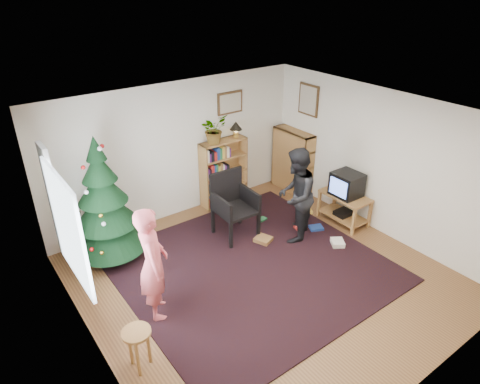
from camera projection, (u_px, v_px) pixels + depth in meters
floor at (263, 277)px, 6.49m from camera, size 5.00×5.00×0.00m
ceiling at (268, 118)px, 5.34m from camera, size 5.00×5.00×0.00m
wall_back at (178, 151)px, 7.70m from camera, size 5.00×0.02×2.50m
wall_front at (430, 307)px, 4.13m from camera, size 5.00×0.02×2.50m
wall_left at (86, 273)px, 4.60m from camera, size 0.02×5.00×2.50m
wall_right at (380, 163)px, 7.23m from camera, size 0.02×5.00×2.50m
rug at (251, 267)px, 6.70m from camera, size 3.80×3.60×0.02m
window_pane at (68, 228)px, 4.93m from camera, size 0.04×1.20×1.40m
curtain at (54, 204)px, 5.45m from camera, size 0.06×0.35×1.60m
picture_back at (230, 103)px, 7.97m from camera, size 0.55×0.03×0.42m
picture_right at (309, 100)px, 8.15m from camera, size 0.03×0.50×0.60m
christmas_tree at (105, 211)px, 6.55m from camera, size 1.15×1.15×2.09m
bookshelf_back at (224, 171)px, 8.32m from camera, size 0.95×0.30×1.30m
bookshelf_right at (293, 160)px, 8.81m from camera, size 0.30×0.95×1.30m
tv_stand at (344, 206)px, 7.80m from camera, size 0.49×0.89×0.55m
crt_tv at (347, 184)px, 7.60m from camera, size 0.45×0.49×0.43m
armchair at (231, 201)px, 7.32m from camera, size 0.65×0.65×1.15m
stool at (137, 340)px, 4.83m from camera, size 0.34×0.34×0.56m
person_standing at (153, 264)px, 5.47m from camera, size 0.56×0.69×1.62m
person_by_chair at (296, 196)px, 7.08m from camera, size 1.01×0.97×1.65m
potted_plant at (214, 129)px, 7.80m from camera, size 0.56×0.52×0.53m
table_lamp at (236, 127)px, 8.09m from camera, size 0.24×0.24×0.32m
floor_clutter at (298, 228)px, 7.67m from camera, size 1.53×1.58×0.08m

